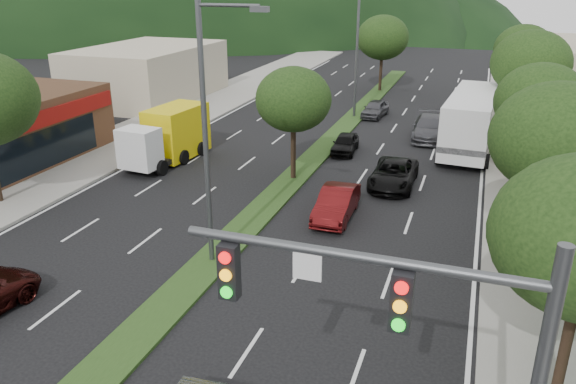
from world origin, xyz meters
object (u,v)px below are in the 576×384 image
at_px(tree_r_e, 523,49).
at_px(car_queue_c, 336,203).
at_px(tree_med_far, 383,38).
at_px(car_queue_b, 429,128).
at_px(tree_r_d, 531,63).
at_px(car_queue_d, 394,174).
at_px(motorhome, 471,121).
at_px(car_queue_a, 345,143).
at_px(traffic_signal, 436,361).
at_px(car_queue_e, 375,109).
at_px(tree_med_near, 293,100).
at_px(tree_r_b, 558,139).
at_px(streetlight_mid, 360,45).
at_px(car_queue_f, 468,102).
at_px(box_truck, 170,137).
at_px(streetlight_near, 210,124).
at_px(tree_r_c, 541,102).

relative_size(tree_r_e, car_queue_c, 1.59).
distance_m(tree_med_far, car_queue_b, 16.96).
relative_size(tree_r_d, car_queue_d, 1.50).
height_order(car_queue_b, motorhome, motorhome).
bearing_deg(tree_r_e, tree_med_far, 161.57).
relative_size(car_queue_b, car_queue_d, 1.09).
bearing_deg(car_queue_a, car_queue_c, -81.69).
xyz_separation_m(traffic_signal, car_queue_e, (-7.53, 35.31, -4.00)).
height_order(tree_med_near, car_queue_b, tree_med_near).
distance_m(tree_r_b, tree_r_e, 28.00).
relative_size(tree_r_d, streetlight_mid, 0.72).
distance_m(car_queue_b, car_queue_f, 10.22).
bearing_deg(box_truck, motorhome, -149.46).
xyz_separation_m(streetlight_mid, car_queue_f, (8.06, 5.77, -4.98)).
height_order(streetlight_near, box_truck, streetlight_near).
height_order(tree_r_b, car_queue_f, tree_r_b).
bearing_deg(traffic_signal, car_queue_f, 91.08).
relative_size(tree_r_b, car_queue_b, 1.33).
bearing_deg(car_queue_c, tree_r_c, 34.81).
xyz_separation_m(car_queue_d, box_truck, (-13.37, -0.03, 0.82)).
xyz_separation_m(car_queue_d, car_queue_e, (-3.84, 15.00, -0.02)).
xyz_separation_m(tree_r_e, streetlight_mid, (-11.79, -7.00, 0.69)).
distance_m(box_truck, motorhome, 18.66).
relative_size(tree_r_b, motorhome, 0.72).
xyz_separation_m(traffic_signal, tree_r_d, (2.97, 31.54, 0.54)).
bearing_deg(streetlight_mid, tree_r_e, 30.69).
bearing_deg(tree_r_e, car_queue_e, -149.32).
xyz_separation_m(tree_r_b, box_truck, (-20.03, 6.74, -3.56)).
relative_size(tree_med_far, box_truck, 1.06).
bearing_deg(car_queue_b, car_queue_d, -98.15).
bearing_deg(car_queue_a, streetlight_mid, 94.86).
bearing_deg(tree_r_b, box_truck, 161.40).
relative_size(car_queue_b, car_queue_c, 1.24).
distance_m(tree_r_d, streetlight_near, 24.97).
xyz_separation_m(tree_r_c, box_truck, (-20.03, -1.26, -3.27)).
bearing_deg(tree_r_e, box_truck, -133.29).
bearing_deg(streetlight_mid, car_queue_f, 35.59).
bearing_deg(car_queue_e, car_queue_a, -84.52).
distance_m(car_queue_a, car_queue_c, 10.20).
bearing_deg(car_queue_a, tree_r_e, 53.97).
distance_m(tree_r_e, car_queue_d, 22.65).
xyz_separation_m(car_queue_a, car_queue_d, (3.84, -5.00, 0.07)).
xyz_separation_m(car_queue_e, motorhome, (7.36, -7.10, 1.30)).
bearing_deg(car_queue_a, car_queue_b, 43.97).
bearing_deg(tree_r_d, car_queue_b, -168.15).
xyz_separation_m(tree_med_near, car_queue_e, (1.50, 15.77, -3.78)).
bearing_deg(tree_r_b, motorhome, 102.09).
height_order(car_queue_c, car_queue_e, car_queue_c).
relative_size(traffic_signal, tree_r_c, 1.08).
distance_m(tree_r_b, car_queue_d, 10.45).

